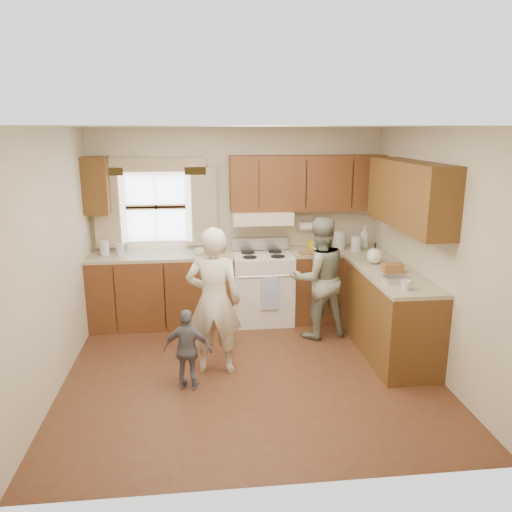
{
  "coord_description": "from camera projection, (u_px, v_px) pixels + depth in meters",
  "views": [
    {
      "loc": [
        -0.47,
        -4.76,
        2.48
      ],
      "look_at": [
        0.1,
        0.4,
        1.15
      ],
      "focal_mm": 35.0,
      "sensor_mm": 36.0,
      "label": 1
    }
  ],
  "objects": [
    {
      "name": "room",
      "position": [
        250.0,
        256.0,
        4.94
      ],
      "size": [
        3.8,
        3.8,
        3.8
      ],
      "color": "#512819",
      "rests_on": "ground"
    },
    {
      "name": "child",
      "position": [
        188.0,
        350.0,
        4.82
      ],
      "size": [
        0.51,
        0.3,
        0.81
      ],
      "primitive_type": "imported",
      "rotation": [
        0.0,
        0.0,
        2.92
      ],
      "color": "slate",
      "rests_on": "ground"
    },
    {
      "name": "woman_right",
      "position": [
        319.0,
        278.0,
        5.98
      ],
      "size": [
        0.81,
        0.69,
        1.48
      ],
      "primitive_type": "imported",
      "rotation": [
        0.0,
        0.0,
        3.34
      ],
      "color": "#253E2B",
      "rests_on": "ground"
    },
    {
      "name": "stove",
      "position": [
        262.0,
        286.0,
        6.55
      ],
      "size": [
        0.76,
        0.67,
        1.07
      ],
      "color": "silver",
      "rests_on": "ground"
    },
    {
      "name": "kitchen_fixtures",
      "position": [
        291.0,
        266.0,
        6.15
      ],
      "size": [
        3.8,
        2.25,
        2.15
      ],
      "color": "#42210E",
      "rests_on": "ground"
    },
    {
      "name": "woman_left",
      "position": [
        214.0,
        301.0,
        5.09
      ],
      "size": [
        0.61,
        0.44,
        1.54
      ],
      "primitive_type": "imported",
      "rotation": [
        0.0,
        0.0,
        3.01
      ],
      "color": "beige",
      "rests_on": "ground"
    }
  ]
}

